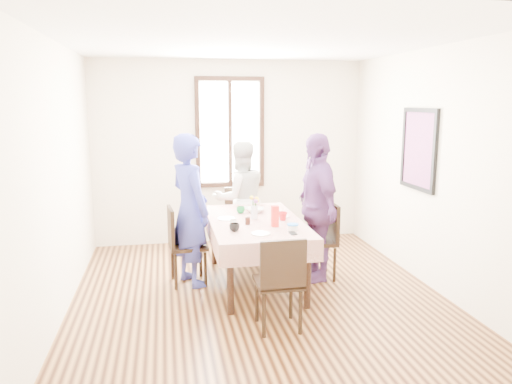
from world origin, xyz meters
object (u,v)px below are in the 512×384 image
dining_table (255,252)px  person_far (240,198)px  chair_left (188,245)px  chair_far (240,222)px  chair_near (278,282)px  person_right (316,207)px  chair_right (317,241)px  person_left (189,210)px

dining_table → person_far: person_far is taller
chair_left → chair_far: bearing=137.8°
dining_table → chair_near: bearing=-90.0°
chair_left → person_right: person_right is taller
chair_right → person_left: 1.57m
chair_left → person_far: person_far is taller
chair_near → person_left: size_ratio=0.52×
chair_left → chair_near: size_ratio=1.00×
chair_right → chair_near: bearing=149.4°
dining_table → person_far: bearing=90.0°
chair_near → chair_far: bearing=90.0°
chair_left → person_far: bearing=137.2°
person_left → person_far: 1.24m
dining_table → chair_right: bearing=4.0°
dining_table → chair_left: bearing=168.2°
chair_left → dining_table: bearing=73.2°
chair_far → person_right: (0.75, -1.11, 0.42)m
chair_right → person_left: bearing=87.5°
person_left → person_far: bearing=-62.0°
person_left → person_right: person_left is taller
chair_near → person_left: person_left is taller
person_far → person_right: person_right is taller
person_right → chair_far: bearing=-148.8°
chair_near → person_far: size_ratio=0.58×
chair_right → person_right: person_right is taller
person_right → person_left: bearing=-96.6°
dining_table → person_far: 1.22m
person_far → person_right: 1.33m
chair_near → person_left: (-0.75, 1.33, 0.42)m
chair_far → person_right: person_right is taller
dining_table → chair_far: 1.17m
chair_right → person_left: person_left is taller
chair_far → person_left: 1.32m
chair_far → chair_left: bearing=60.8°
person_far → chair_far: bearing=-100.0°
chair_right → chair_near: size_ratio=1.00×
chair_left → chair_far: same height
dining_table → chair_right: size_ratio=1.87×
chair_left → chair_near: (0.77, -1.33, 0.00)m
chair_left → person_far: size_ratio=0.58×
chair_far → person_left: bearing=61.5°
chair_right → person_far: size_ratio=0.58×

